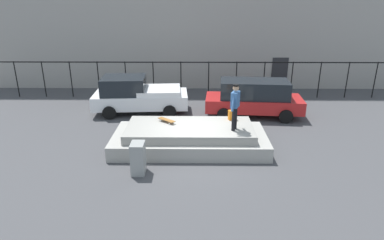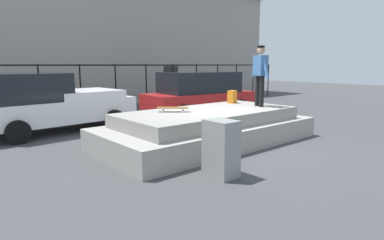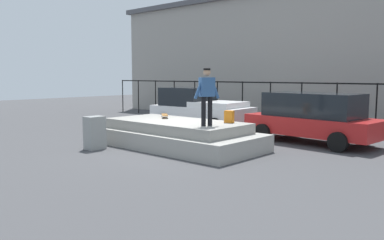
{
  "view_description": "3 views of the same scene",
  "coord_description": "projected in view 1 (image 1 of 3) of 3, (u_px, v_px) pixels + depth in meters",
  "views": [
    {
      "loc": [
        0.05,
        -11.67,
        5.46
      ],
      "look_at": [
        -0.09,
        1.26,
        0.74
      ],
      "focal_mm": 31.14,
      "sensor_mm": 36.0,
      "label": 1
    },
    {
      "loc": [
        -6.03,
        -5.93,
        2.07
      ],
      "look_at": [
        0.07,
        1.17,
        0.47
      ],
      "focal_mm": 30.27,
      "sensor_mm": 36.0,
      "label": 2
    },
    {
      "loc": [
        9.11,
        -9.25,
        2.39
      ],
      "look_at": [
        -0.58,
        1.46,
        0.77
      ],
      "focal_mm": 37.29,
      "sensor_mm": 36.0,
      "label": 3
    }
  ],
  "objects": [
    {
      "name": "backpack",
      "position": [
        232.0,
        115.0,
        13.32
      ],
      "size": [
        0.32,
        0.27,
        0.39
      ],
      "primitive_type": "cube",
      "rotation": [
        0.0,
        0.0,
        0.27
      ],
      "color": "orange",
      "rests_on": "concrete_ledge"
    },
    {
      "name": "concrete_ledge",
      "position": [
        190.0,
        137.0,
        12.89
      ],
      "size": [
        5.89,
        2.76,
        0.88
      ],
      "color": "#9E9B93",
      "rests_on": "ground_plane"
    },
    {
      "name": "car_white_pickup_near",
      "position": [
        138.0,
        95.0,
        16.75
      ],
      "size": [
        4.78,
        2.47,
        1.83
      ],
      "color": "white",
      "rests_on": "ground_plane"
    },
    {
      "name": "utility_box",
      "position": [
        138.0,
        158.0,
        10.92
      ],
      "size": [
        0.44,
        0.6,
        1.07
      ],
      "primitive_type": "cube",
      "rotation": [
        0.0,
        0.0,
        -0.0
      ],
      "color": "gray",
      "rests_on": "ground_plane"
    },
    {
      "name": "skateboard",
      "position": [
        167.0,
        120.0,
        13.05
      ],
      "size": [
        0.73,
        0.67,
        0.12
      ],
      "color": "brown",
      "rests_on": "concrete_ledge"
    },
    {
      "name": "skateboarder",
      "position": [
        235.0,
        104.0,
        12.03
      ],
      "size": [
        0.4,
        0.83,
        1.71
      ],
      "color": "black",
      "rests_on": "concrete_ledge"
    },
    {
      "name": "fence_row",
      "position": [
        195.0,
        74.0,
        19.17
      ],
      "size": [
        24.06,
        0.06,
        2.1
      ],
      "color": "black",
      "rests_on": "ground_plane"
    },
    {
      "name": "ground_plane",
      "position": [
        194.0,
        149.0,
        12.84
      ],
      "size": [
        60.0,
        60.0,
        0.0
      ],
      "primitive_type": "plane",
      "color": "#424244"
    },
    {
      "name": "warehouse_building",
      "position": [
        195.0,
        27.0,
        24.53
      ],
      "size": [
        27.41,
        9.42,
        6.96
      ],
      "color": "gray",
      "rests_on": "ground_plane"
    },
    {
      "name": "car_red_hatchback_mid",
      "position": [
        254.0,
        97.0,
        16.21
      ],
      "size": [
        4.77,
        2.35,
        1.78
      ],
      "color": "#B21E1E",
      "rests_on": "ground_plane"
    }
  ]
}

